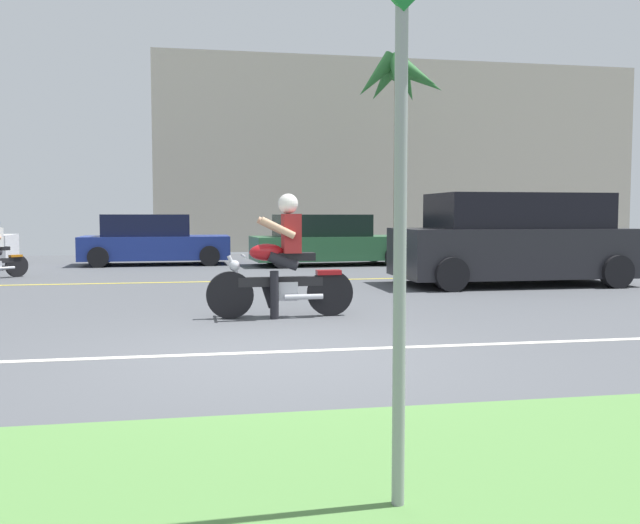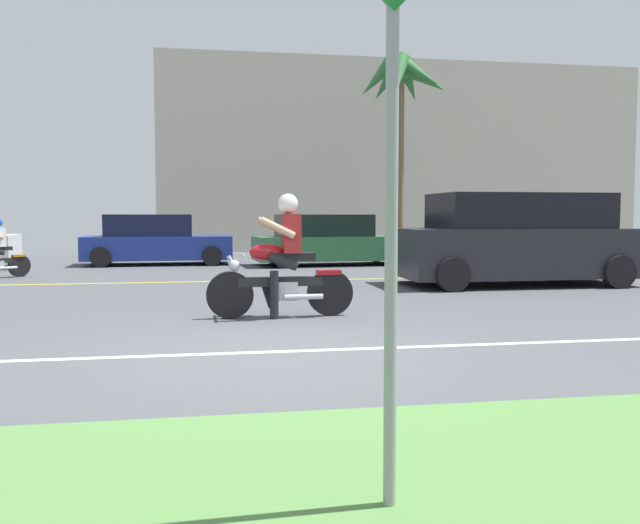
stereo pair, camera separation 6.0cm
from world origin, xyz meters
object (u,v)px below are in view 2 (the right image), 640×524
at_px(parked_car_1, 156,241).
at_px(palm_tree_1, 402,85).
at_px(motorcyclist, 282,265).
at_px(street_sign, 392,136).
at_px(suv_nearby, 515,240).
at_px(parked_car_2, 330,241).

bearing_deg(parked_car_1, palm_tree_1, 13.93).
distance_m(motorcyclist, parked_car_1, 10.75).
bearing_deg(street_sign, motorcyclist, 87.87).
xyz_separation_m(suv_nearby, parked_car_1, (-7.56, 6.94, -0.23)).
bearing_deg(palm_tree_1, street_sign, -106.89).
bearing_deg(suv_nearby, parked_car_1, 137.44).
xyz_separation_m(motorcyclist, suv_nearby, (5.18, 3.54, 0.18)).
relative_size(suv_nearby, parked_car_1, 1.18).
distance_m(parked_car_1, street_sign, 16.95).
bearing_deg(suv_nearby, parked_car_2, 114.62).
bearing_deg(parked_car_2, parked_car_1, 167.87).
xyz_separation_m(suv_nearby, palm_tree_1, (0.27, 8.88, 4.76)).
bearing_deg(palm_tree_1, motorcyclist, -113.69).
xyz_separation_m(motorcyclist, parked_car_1, (-2.38, 10.48, -0.05)).
distance_m(suv_nearby, parked_car_1, 10.26).
bearing_deg(motorcyclist, street_sign, -92.13).
height_order(parked_car_1, street_sign, street_sign).
bearing_deg(parked_car_2, palm_tree_1, 45.09).
bearing_deg(suv_nearby, street_sign, -118.82).
bearing_deg(street_sign, suv_nearby, 61.18).
relative_size(parked_car_1, palm_tree_1, 0.61).
xyz_separation_m(parked_car_2, street_sign, (-2.71, -15.73, 1.10)).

